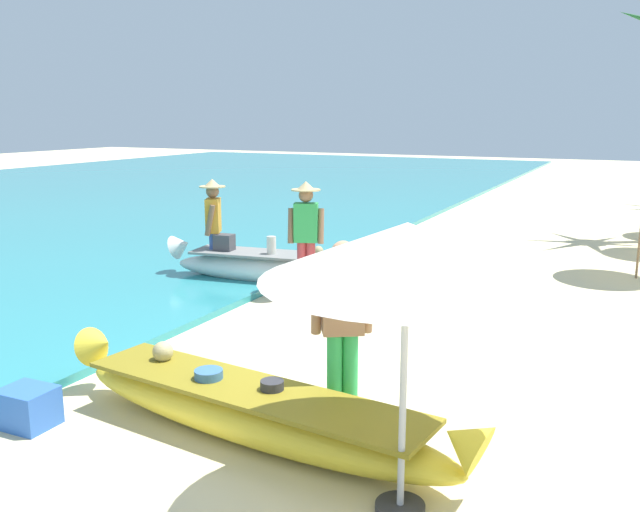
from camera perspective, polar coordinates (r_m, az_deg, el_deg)
ground_plane at (r=7.17m, az=0.96°, el=-11.07°), size 80.00×80.00×0.00m
sea at (r=22.42m, az=-24.92°, el=3.71°), size 24.00×56.00×0.10m
boat_yellow_foreground at (r=6.07m, az=-5.92°, el=-12.82°), size 4.28×1.12×0.74m
boat_white_midground at (r=11.06m, az=-1.50°, el=-1.17°), size 4.88×1.31×0.84m
person_vendor_hatted at (r=10.30m, az=-1.18°, el=2.10°), size 0.58×0.44×1.81m
person_tourist_customer at (r=5.96m, az=1.92°, el=-5.81°), size 0.57×0.46×1.73m
person_vendor_assistant at (r=11.62m, az=-8.98°, el=2.84°), size 0.45×0.58×1.74m
patio_umbrella_large at (r=4.50m, az=7.33°, el=0.20°), size 1.99×1.99×2.10m
cooler_box at (r=6.84m, az=-23.40°, el=-11.62°), size 0.48×0.40×0.36m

